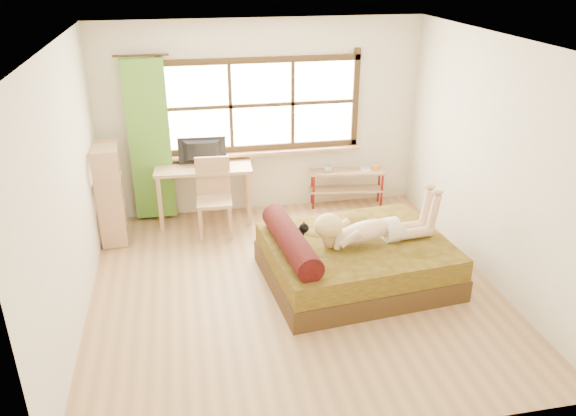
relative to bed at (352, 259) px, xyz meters
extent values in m
plane|color=#9E754C|center=(-0.69, -0.02, -0.27)|extent=(4.50, 4.50, 0.00)
plane|color=white|center=(-0.69, -0.02, 2.43)|extent=(4.50, 4.50, 0.00)
plane|color=silver|center=(-0.69, 2.23, 1.08)|extent=(4.50, 0.00, 4.50)
plane|color=silver|center=(-0.69, -2.27, 1.08)|extent=(4.50, 0.00, 4.50)
plane|color=silver|center=(-2.94, -0.02, 1.08)|extent=(0.00, 4.50, 4.50)
plane|color=silver|center=(1.56, -0.02, 1.08)|extent=(0.00, 4.50, 4.50)
cube|color=#FFEDBF|center=(-0.69, 2.22, 1.28)|extent=(2.60, 0.01, 1.30)
cube|color=tan|center=(-0.69, 2.15, 0.61)|extent=(2.80, 0.16, 0.04)
cube|color=#477D22|center=(-2.24, 2.11, 0.88)|extent=(0.55, 0.10, 2.20)
cube|color=#372310|center=(0.05, 0.01, -0.15)|extent=(2.17, 1.81, 0.25)
cube|color=#38210C|center=(0.05, 0.01, 0.10)|extent=(2.13, 1.78, 0.25)
cylinder|color=black|center=(-0.73, -0.08, 0.35)|extent=(0.42, 1.39, 0.28)
cube|color=tan|center=(-1.55, 1.93, 0.52)|extent=(1.34, 0.67, 0.04)
cube|color=tan|center=(-2.16, 1.72, 0.12)|extent=(0.06, 0.06, 0.78)
cube|color=tan|center=(-0.97, 1.66, 0.12)|extent=(0.06, 0.06, 0.78)
cube|color=tan|center=(-2.14, 2.20, 0.12)|extent=(0.06, 0.06, 0.78)
cube|color=tan|center=(-0.94, 2.14, 0.12)|extent=(0.06, 0.06, 0.78)
imported|color=black|center=(-1.55, 1.98, 0.73)|extent=(0.65, 0.12, 0.37)
cube|color=tan|center=(-1.45, 1.48, 0.21)|extent=(0.48, 0.48, 0.04)
cube|color=tan|center=(-1.44, 1.69, 0.49)|extent=(0.46, 0.07, 0.52)
cube|color=tan|center=(-1.66, 1.29, -0.05)|extent=(0.05, 0.05, 0.46)
cube|color=tan|center=(-1.27, 1.27, -0.05)|extent=(0.05, 0.05, 0.46)
cube|color=tan|center=(-1.64, 1.69, -0.05)|extent=(0.05, 0.05, 0.46)
cube|color=tan|center=(-1.25, 1.66, -0.05)|extent=(0.05, 0.05, 0.46)
cube|color=tan|center=(0.54, 2.05, 0.26)|extent=(1.13, 0.42, 0.04)
cube|color=tan|center=(0.54, 2.05, -0.02)|extent=(1.13, 0.42, 0.03)
cylinder|color=maroon|center=(0.03, 2.01, 0.00)|extent=(0.03, 0.03, 0.55)
cylinder|color=maroon|center=(1.03, 1.87, 0.00)|extent=(0.03, 0.03, 0.55)
cylinder|color=maroon|center=(0.06, 2.23, 0.00)|extent=(0.03, 0.03, 0.55)
cylinder|color=maroon|center=(1.06, 2.09, 0.00)|extent=(0.03, 0.03, 0.55)
cube|color=orange|center=(0.95, 1.99, 0.31)|extent=(0.10, 0.10, 0.07)
imported|color=gray|center=(0.24, 2.05, 0.32)|extent=(0.13, 0.13, 0.09)
imported|color=gray|center=(0.74, 2.05, 0.29)|extent=(0.18, 0.23, 0.02)
cube|color=tan|center=(-2.77, 1.57, -0.22)|extent=(0.35, 0.54, 0.03)
cube|color=tan|center=(-2.77, 1.57, 0.18)|extent=(0.35, 0.54, 0.03)
cube|color=tan|center=(-2.77, 1.57, 0.58)|extent=(0.35, 0.54, 0.03)
cube|color=tan|center=(-2.77, 1.57, 0.98)|extent=(0.35, 0.54, 0.03)
cube|color=tan|center=(-2.75, 1.31, 0.38)|extent=(0.32, 0.05, 1.28)
cube|color=tan|center=(-2.78, 1.83, 0.38)|extent=(0.32, 0.05, 1.28)
camera|label=1|loc=(-1.79, -5.35, 3.19)|focal=35.00mm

